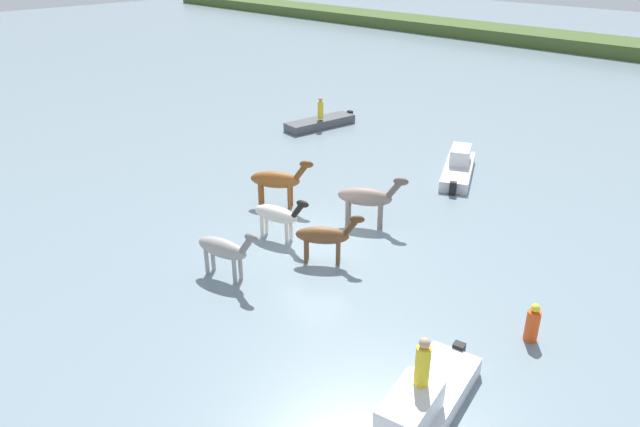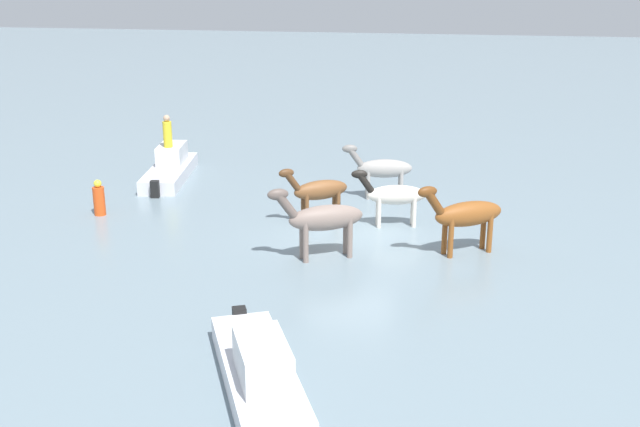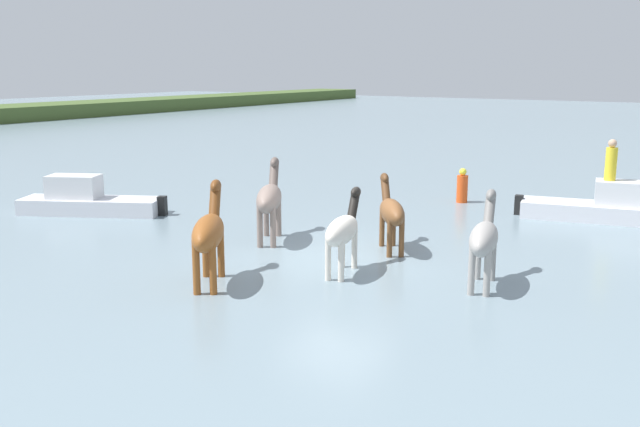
% 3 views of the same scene
% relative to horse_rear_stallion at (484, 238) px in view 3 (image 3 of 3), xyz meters
% --- Properties ---
extents(ground_plane, '(161.26, 161.26, 0.00)m').
position_rel_horse_rear_stallion_xyz_m(ground_plane, '(0.32, 3.73, -1.01)').
color(ground_plane, gray).
extents(horse_rear_stallion, '(2.37, 0.99, 1.84)m').
position_rel_horse_rear_stallion_xyz_m(horse_rear_stallion, '(0.00, 0.00, 0.00)').
color(horse_rear_stallion, '#9E9993').
rests_on(horse_rear_stallion, ground_plane).
extents(horse_dark_mare, '(2.00, 1.67, 1.76)m').
position_rel_horse_rear_stallion_xyz_m(horse_dark_mare, '(1.53, 2.90, -0.05)').
color(horse_dark_mare, brown).
rests_on(horse_dark_mare, ground_plane).
extents(horse_mid_herd, '(2.36, 1.75, 2.00)m').
position_rel_horse_rear_stallion_xyz_m(horse_mid_herd, '(-2.92, 4.77, 0.09)').
color(horse_mid_herd, brown).
rests_on(horse_mid_herd, ground_plane).
extents(horse_dun_straggler, '(2.44, 1.65, 2.02)m').
position_rel_horse_rear_stallion_xyz_m(horse_dun_straggler, '(0.71, 5.97, 0.10)').
color(horse_dun_straggler, gray).
rests_on(horse_dun_straggler, ground_plane).
extents(horse_pinto_flank, '(2.24, 0.95, 1.74)m').
position_rel_horse_rear_stallion_xyz_m(horse_pinto_flank, '(-0.77, 2.88, -0.05)').
color(horse_pinto_flank, silver).
rests_on(horse_pinto_flank, ground_plane).
extents(boat_skiff_near, '(2.21, 4.87, 1.34)m').
position_rel_horse_rear_stallion_xyz_m(boat_skiff_near, '(7.99, -0.79, -0.70)').
color(boat_skiff_near, silver).
rests_on(boat_skiff_near, ground_plane).
extents(boat_launch_far, '(3.01, 4.33, 1.33)m').
position_rel_horse_rear_stallion_xyz_m(boat_launch_far, '(0.40, 12.67, -0.71)').
color(boat_launch_far, silver).
rests_on(boat_launch_far, ground_plane).
extents(person_boatman_standing, '(0.32, 0.32, 1.19)m').
position_rel_horse_rear_stallion_xyz_m(person_boatman_standing, '(8.00, -0.79, 0.72)').
color(person_boatman_standing, yellow).
rests_on(person_boatman_standing, boat_skiff_near).
extents(buoy_channel_marker, '(0.36, 0.36, 1.14)m').
position_rel_horse_rear_stallion_xyz_m(buoy_channel_marker, '(8.35, 3.82, -0.50)').
color(buoy_channel_marker, '#E54C19').
rests_on(buoy_channel_marker, ground_plane).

